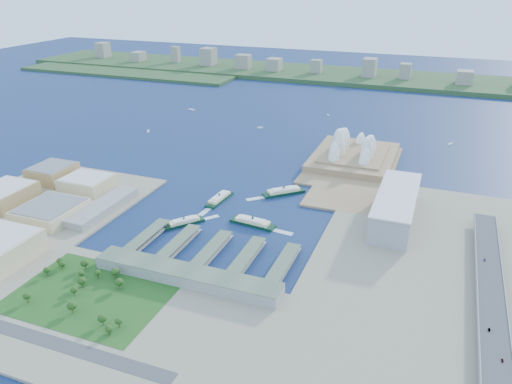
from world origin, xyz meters
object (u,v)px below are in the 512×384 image
at_px(ferry_a, 219,197).
at_px(car_b, 489,330).
at_px(ferry_c, 184,221).
at_px(ferry_d, 253,221).
at_px(toaster_building, 396,207).
at_px(ferry_b, 284,190).
at_px(car_c, 485,260).
at_px(car_a, 502,360).
at_px(opera_house, 355,143).

distance_m(ferry_a, car_b, 381.05).
xyz_separation_m(ferry_c, ferry_d, (80.84, 29.46, 0.68)).
distance_m(toaster_building, ferry_c, 265.76).
relative_size(ferry_b, ferry_c, 1.18).
bearing_deg(ferry_b, ferry_d, -46.35).
bearing_deg(toaster_building, ferry_b, 168.61).
height_order(toaster_building, car_c, toaster_building).
bearing_deg(ferry_a, ferry_c, -93.46).
bearing_deg(car_a, ferry_a, -32.52).
bearing_deg(ferry_c, ferry_d, -121.29).
bearing_deg(ferry_a, opera_house, 62.00).
bearing_deg(ferry_c, opera_house, -78.48).
relative_size(opera_house, car_b, 42.24).
bearing_deg(ferry_d, ferry_b, 2.77).
bearing_deg(opera_house, toaster_building, -65.77).
height_order(ferry_a, ferry_d, ferry_d).
distance_m(toaster_building, ferry_d, 180.01).
bearing_deg(ferry_c, ferry_b, -84.59).
xyz_separation_m(toaster_building, ferry_c, (-244.97, -101.84, -15.61)).
bearing_deg(car_a, ferry_b, -45.58).
bearing_deg(car_a, car_b, -77.33).
bearing_deg(car_b, opera_house, -64.72).
distance_m(car_b, car_c, 118.20).
relative_size(ferry_a, car_c, 11.79).
relative_size(toaster_building, ferry_c, 2.99).
bearing_deg(ferry_b, opera_house, 115.61).
height_order(ferry_d, car_a, car_a).
relative_size(ferry_d, car_c, 12.41).
relative_size(ferry_c, ferry_d, 0.88).
distance_m(ferry_b, ferry_d, 104.31).
bearing_deg(toaster_building, opera_house, 114.23).
bearing_deg(car_a, toaster_building, -65.58).
distance_m(ferry_a, ferry_d, 85.64).
xyz_separation_m(ferry_d, car_b, (265.14, -132.08, 9.98)).
distance_m(ferry_a, car_a, 406.04).
xyz_separation_m(opera_house, car_b, (191.00, -404.47, -16.45)).
bearing_deg(ferry_b, car_a, 1.82).
distance_m(ferry_c, car_b, 361.03).
height_order(ferry_a, car_b, car_b).
relative_size(toaster_building, car_c, 32.64).
bearing_deg(toaster_building, ferry_a, -174.65).
distance_m(opera_house, ferry_a, 265.45).
xyz_separation_m(ferry_b, car_c, (258.30, -117.97, 9.74)).
bearing_deg(car_c, opera_house, 123.71).
xyz_separation_m(opera_house, ferry_d, (-74.14, -272.39, -26.43)).
height_order(ferry_c, car_c, car_c).
relative_size(ferry_b, car_b, 14.40).
xyz_separation_m(ferry_a, car_b, (334.28, -182.61, 10.26)).
relative_size(ferry_d, car_a, 14.53).
distance_m(ferry_c, car_a, 380.15).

